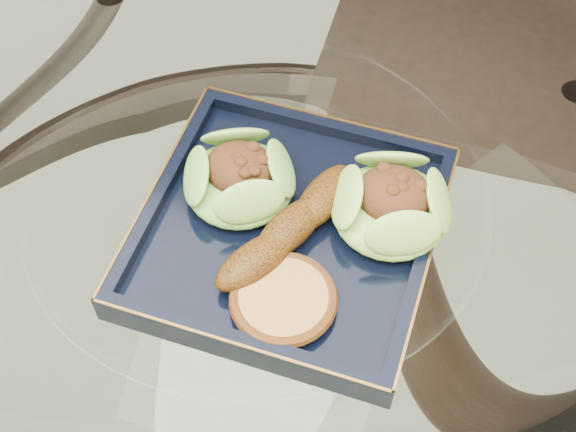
# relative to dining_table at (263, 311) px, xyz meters

# --- Properties ---
(dining_table) EXTENTS (1.13, 1.13, 0.77)m
(dining_table) POSITION_rel_dining_table_xyz_m (0.00, 0.00, 0.00)
(dining_table) COLOR white
(dining_table) RESTS_ON ground
(dining_chair) EXTENTS (0.46, 0.46, 1.06)m
(dining_chair) POSITION_rel_dining_table_xyz_m (0.19, 0.56, -0.01)
(dining_chair) COLOR #321910
(dining_chair) RESTS_ON ground
(navy_plate) EXTENTS (0.28, 0.28, 0.02)m
(navy_plate) POSITION_rel_dining_table_xyz_m (0.03, -0.00, 0.17)
(navy_plate) COLOR black
(navy_plate) RESTS_ON dining_table
(lettuce_wrap_left) EXTENTS (0.11, 0.11, 0.04)m
(lettuce_wrap_left) POSITION_rel_dining_table_xyz_m (-0.03, 0.02, 0.20)
(lettuce_wrap_left) COLOR #4E912A
(lettuce_wrap_left) RESTS_ON navy_plate
(lettuce_wrap_right) EXTENTS (0.12, 0.12, 0.04)m
(lettuce_wrap_right) POSITION_rel_dining_table_xyz_m (0.12, 0.03, 0.20)
(lettuce_wrap_right) COLOR #78AD32
(lettuce_wrap_right) RESTS_ON navy_plate
(roasted_plantain) EXTENTS (0.11, 0.17, 0.03)m
(roasted_plantain) POSITION_rel_dining_table_xyz_m (0.04, -0.01, 0.20)
(roasted_plantain) COLOR #60340A
(roasted_plantain) RESTS_ON navy_plate
(crumb_patty) EXTENTS (0.10, 0.10, 0.02)m
(crumb_patty) POSITION_rel_dining_table_xyz_m (0.05, -0.08, 0.19)
(crumb_patty) COLOR #B37F3B
(crumb_patty) RESTS_ON navy_plate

